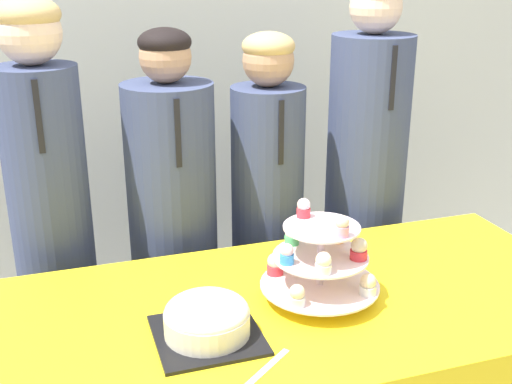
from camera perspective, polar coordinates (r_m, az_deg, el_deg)
wall_back at (r=2.92m, az=-6.73°, el=13.75°), size 9.00×0.06×2.70m
round_cake at (r=1.62m, az=-4.38°, el=-11.14°), size 0.26×0.26×0.11m
cupcake_stand at (r=1.76m, az=5.75°, el=-6.02°), size 0.33×0.33×0.27m
student_0 at (r=2.26m, az=-17.49°, el=-4.36°), size 0.26×0.27×1.57m
student_1 at (r=2.32m, az=-7.25°, el=-5.07°), size 0.31×0.31×1.46m
student_2 at (r=2.40m, az=1.00°, el=-3.84°), size 0.26×0.27×1.44m
student_3 at (r=2.52m, az=9.54°, el=-1.12°), size 0.30×0.31×1.61m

